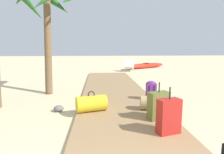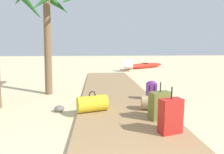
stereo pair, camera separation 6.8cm
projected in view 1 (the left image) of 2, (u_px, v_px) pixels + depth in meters
The scene contains 11 objects.
ground_plane at pixel (119, 106), 5.09m from camera, with size 60.00×60.00×0.00m, color beige.
boardwalk at pixel (115, 95), 6.09m from camera, with size 2.10×10.24×0.08m, color #9E7A51.
duffel_bag_yellow at pixel (91, 103), 4.42m from camera, with size 0.77×0.54×0.48m.
suitcase_red at pixel (169, 116), 3.26m from camera, with size 0.43×0.30×0.82m.
backpack_purple at pixel (151, 90), 5.40m from camera, with size 0.29×0.25×0.54m.
duffel_bag_tan at pixel (150, 103), 4.53m from camera, with size 0.52×0.41×0.45m.
suitcase_olive at pixel (158, 105), 3.92m from camera, with size 0.48×0.34×0.78m.
palm_tree_far_left at pixel (45, 7), 6.13m from camera, with size 2.09×2.19×3.68m.
lounge_chair at pixel (129, 66), 12.67m from camera, with size 0.92×1.65×0.77m.
kayak at pixel (146, 66), 14.25m from camera, with size 3.54×2.46×0.39m.
rock_left_mid at pixel (59, 108), 4.66m from camera, with size 0.24×0.24×0.15m, color slate.
Camera 1 is at (-0.56, -0.78, 1.56)m, focal length 30.36 mm.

